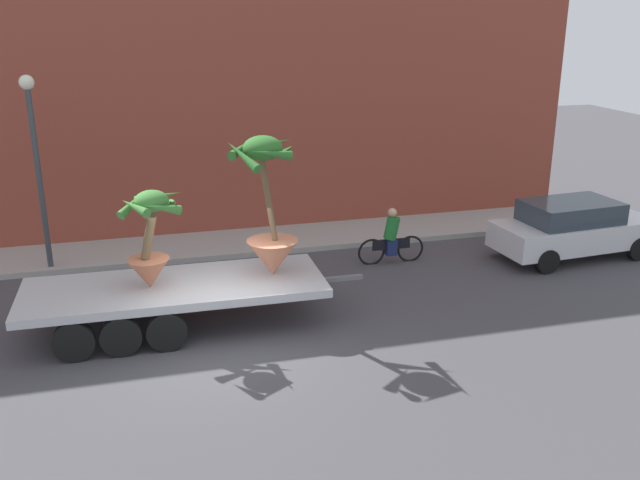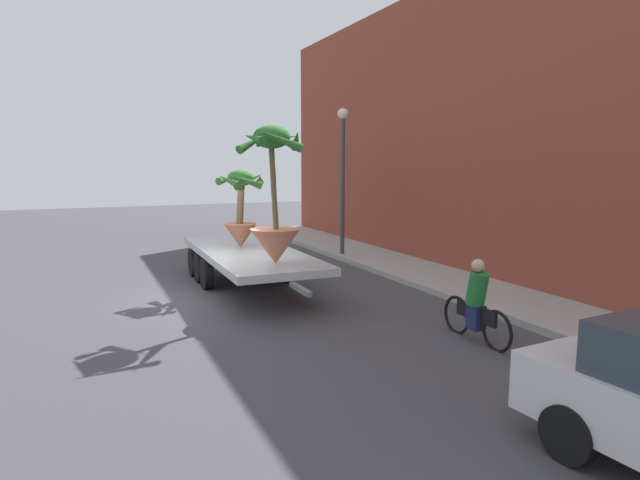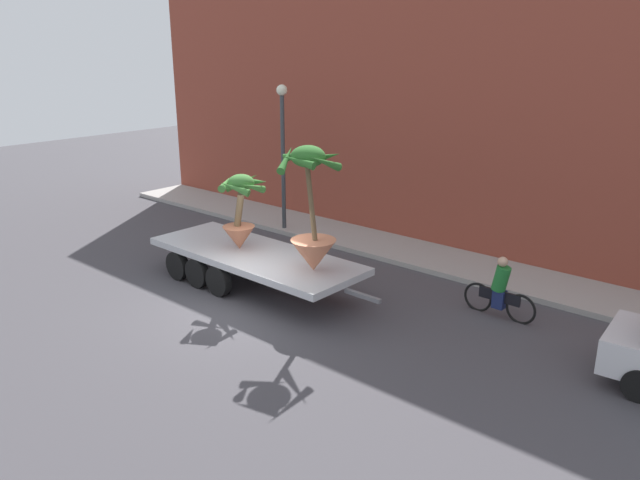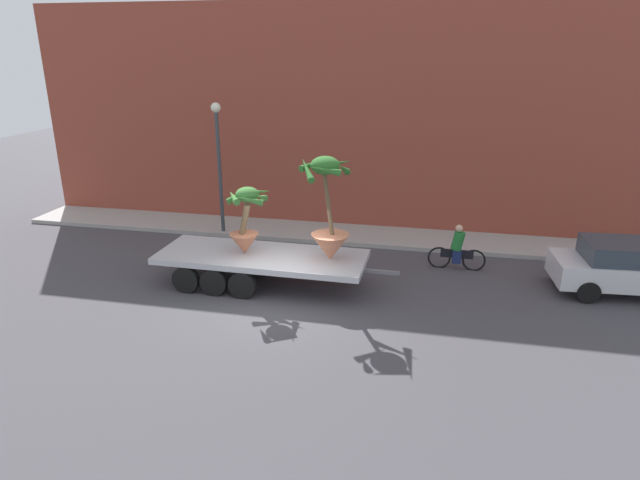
{
  "view_description": "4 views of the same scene",
  "coord_description": "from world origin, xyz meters",
  "px_view_note": "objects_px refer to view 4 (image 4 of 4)",
  "views": [
    {
      "loc": [
        -1.4,
        -12.62,
        6.46
      ],
      "look_at": [
        2.39,
        1.3,
        1.62
      ],
      "focal_mm": 38.83,
      "sensor_mm": 36.0,
      "label": 1
    },
    {
      "loc": [
        12.41,
        -2.79,
        3.19
      ],
      "look_at": [
        1.82,
        1.98,
        1.54
      ],
      "focal_mm": 30.25,
      "sensor_mm": 36.0,
      "label": 2
    },
    {
      "loc": [
        10.62,
        -9.45,
        6.28
      ],
      "look_at": [
        0.61,
        2.17,
        1.36
      ],
      "focal_mm": 34.73,
      "sensor_mm": 36.0,
      "label": 3
    },
    {
      "loc": [
        4.09,
        -13.37,
        6.82
      ],
      "look_at": [
        0.89,
        1.57,
        1.41
      ],
      "focal_mm": 30.54,
      "sensor_mm": 36.0,
      "label": 4
    }
  ],
  "objects_px": {
    "potted_palm_rear": "(328,219)",
    "street_lamp": "(218,151)",
    "flatbed_trailer": "(253,260)",
    "parked_car": "(633,267)",
    "cyclist": "(457,250)",
    "potted_palm_middle": "(246,222)"
  },
  "relations": [
    {
      "from": "potted_palm_rear",
      "to": "street_lamp",
      "type": "height_order",
      "value": "street_lamp"
    },
    {
      "from": "flatbed_trailer",
      "to": "parked_car",
      "type": "bearing_deg",
      "value": 8.37
    },
    {
      "from": "cyclist",
      "to": "parked_car",
      "type": "xyz_separation_m",
      "value": [
        4.92,
        -0.86,
        0.16
      ]
    },
    {
      "from": "street_lamp",
      "to": "potted_palm_rear",
      "type": "bearing_deg",
      "value": -40.05
    },
    {
      "from": "potted_palm_middle",
      "to": "cyclist",
      "type": "relative_size",
      "value": 1.12
    },
    {
      "from": "flatbed_trailer",
      "to": "potted_palm_middle",
      "type": "height_order",
      "value": "potted_palm_middle"
    },
    {
      "from": "cyclist",
      "to": "street_lamp",
      "type": "distance_m",
      "value": 9.23
    },
    {
      "from": "parked_car",
      "to": "potted_palm_middle",
      "type": "bearing_deg",
      "value": -171.41
    },
    {
      "from": "potted_palm_middle",
      "to": "parked_car",
      "type": "distance_m",
      "value": 11.33
    },
    {
      "from": "flatbed_trailer",
      "to": "street_lamp",
      "type": "distance_m",
      "value": 5.5
    },
    {
      "from": "flatbed_trailer",
      "to": "cyclist",
      "type": "xyz_separation_m",
      "value": [
        6.06,
        2.48,
        -0.1
      ]
    },
    {
      "from": "parked_car",
      "to": "street_lamp",
      "type": "relative_size",
      "value": 0.95
    },
    {
      "from": "potted_palm_rear",
      "to": "parked_car",
      "type": "distance_m",
      "value": 8.94
    },
    {
      "from": "potted_palm_rear",
      "to": "cyclist",
      "type": "distance_m",
      "value": 4.77
    },
    {
      "from": "flatbed_trailer",
      "to": "potted_palm_middle",
      "type": "distance_m",
      "value": 1.22
    },
    {
      "from": "street_lamp",
      "to": "cyclist",
      "type": "bearing_deg",
      "value": -10.82
    },
    {
      "from": "parked_car",
      "to": "street_lamp",
      "type": "bearing_deg",
      "value": 169.49
    },
    {
      "from": "flatbed_trailer",
      "to": "potted_palm_rear",
      "type": "xyz_separation_m",
      "value": [
        2.31,
        -0.02,
        1.46
      ]
    },
    {
      "from": "flatbed_trailer",
      "to": "potted_palm_rear",
      "type": "height_order",
      "value": "potted_palm_rear"
    },
    {
      "from": "potted_palm_middle",
      "to": "cyclist",
      "type": "height_order",
      "value": "potted_palm_middle"
    },
    {
      "from": "cyclist",
      "to": "potted_palm_middle",
      "type": "bearing_deg",
      "value": -157.74
    },
    {
      "from": "flatbed_trailer",
      "to": "cyclist",
      "type": "relative_size",
      "value": 3.95
    }
  ]
}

